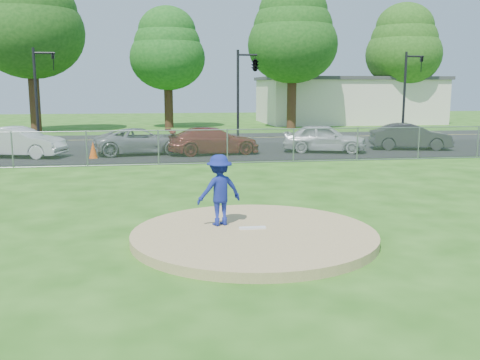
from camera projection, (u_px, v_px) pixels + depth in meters
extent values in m
plane|color=#215713|center=(209.00, 171.00, 21.53)|extent=(120.00, 120.00, 0.00)
cylinder|color=tan|center=(254.00, 235.00, 11.78)|extent=(5.40, 5.40, 0.20)
cube|color=white|center=(252.00, 228.00, 11.95)|extent=(0.60, 0.15, 0.04)
cube|color=gray|center=(205.00, 147.00, 23.35)|extent=(40.00, 0.06, 1.50)
cube|color=black|center=(197.00, 152.00, 27.86)|extent=(50.00, 8.00, 0.01)
cube|color=black|center=(188.00, 139.00, 35.16)|extent=(60.00, 7.00, 0.01)
cube|color=beige|center=(347.00, 101.00, 50.88)|extent=(16.00, 9.00, 4.00)
cube|color=#3F3F42|center=(348.00, 79.00, 50.52)|extent=(16.40, 9.40, 0.30)
cylinder|color=#3A2215|center=(35.00, 99.00, 39.88)|extent=(0.78, 0.78, 4.90)
ellipsoid|color=#184512|center=(30.00, 33.00, 39.06)|extent=(7.84, 7.84, 6.66)
ellipsoid|color=#184512|center=(29.00, 13.00, 38.82)|extent=(6.90, 6.90, 5.86)
cylinder|color=#371F14|center=(169.00, 104.00, 44.41)|extent=(0.72, 0.72, 3.85)
ellipsoid|color=#165216|center=(168.00, 58.00, 43.77)|extent=(6.16, 6.16, 5.24)
ellipsoid|color=#165216|center=(167.00, 45.00, 43.58)|extent=(5.42, 5.42, 4.61)
ellipsoid|color=#165216|center=(167.00, 31.00, 43.40)|extent=(4.68, 4.68, 3.98)
cylinder|color=#3C2215|center=(292.00, 100.00, 43.93)|extent=(0.76, 0.76, 4.55)
ellipsoid|color=#174A13|center=(293.00, 45.00, 43.17)|extent=(7.28, 7.28, 6.19)
ellipsoid|color=#174A13|center=(293.00, 28.00, 42.95)|extent=(6.41, 6.41, 5.45)
ellipsoid|color=#174A13|center=(293.00, 12.00, 42.73)|extent=(5.53, 5.53, 4.70)
cylinder|color=#382514|center=(401.00, 101.00, 48.56)|extent=(0.74, 0.74, 4.20)
ellipsoid|color=#205015|center=(403.00, 55.00, 47.85)|extent=(6.72, 6.72, 5.71)
ellipsoid|color=#205015|center=(404.00, 41.00, 47.65)|extent=(5.91, 5.91, 5.03)
ellipsoid|color=#205015|center=(405.00, 28.00, 47.45)|extent=(5.11, 5.11, 4.34)
cylinder|color=black|center=(36.00, 96.00, 31.36)|extent=(0.16, 0.16, 5.60)
cylinder|color=black|center=(44.00, 53.00, 31.03)|extent=(1.20, 0.12, 0.12)
imported|color=black|center=(53.00, 62.00, 31.18)|extent=(0.16, 0.20, 1.00)
cylinder|color=black|center=(238.00, 96.00, 33.19)|extent=(0.16, 0.16, 5.60)
cylinder|color=black|center=(248.00, 55.00, 32.85)|extent=(1.20, 0.12, 0.12)
imported|color=black|center=(255.00, 63.00, 33.01)|extent=(0.53, 2.48, 1.00)
cylinder|color=black|center=(404.00, 96.00, 34.87)|extent=(0.16, 0.16, 5.60)
cylinder|color=black|center=(415.00, 56.00, 34.53)|extent=(1.20, 0.12, 0.12)
imported|color=black|center=(421.00, 64.00, 34.69)|extent=(0.16, 0.20, 1.00)
imported|color=navy|center=(219.00, 190.00, 12.17)|extent=(1.18, 0.89, 1.63)
cone|color=#F5560C|center=(93.00, 150.00, 25.26)|extent=(0.41, 0.41, 0.80)
imported|color=silver|center=(18.00, 142.00, 25.60)|extent=(4.66, 2.68, 1.45)
imported|color=gray|center=(142.00, 141.00, 26.82)|extent=(4.95, 2.90, 1.30)
imported|color=maroon|center=(213.00, 141.00, 26.79)|extent=(4.84, 2.44, 1.35)
imported|color=silver|center=(324.00, 138.00, 27.64)|extent=(4.57, 2.91, 1.45)
imported|color=#28282B|center=(410.00, 136.00, 28.88)|extent=(4.46, 2.43, 1.39)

